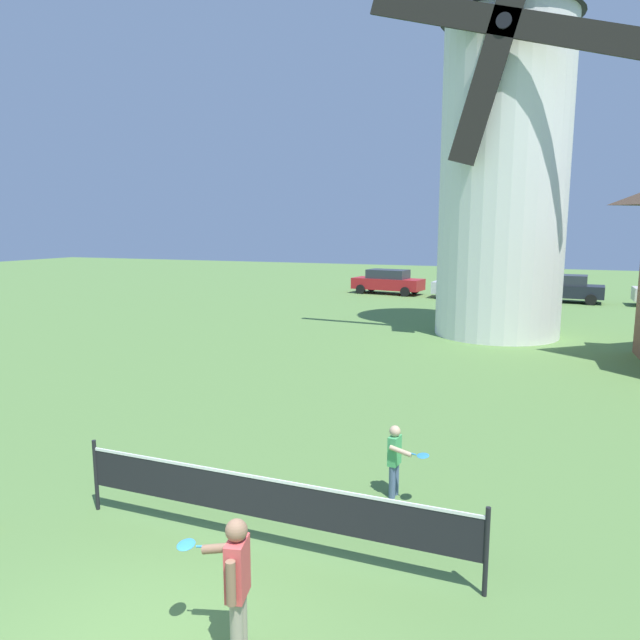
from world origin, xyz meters
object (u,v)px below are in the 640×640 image
Objects in this scene: player_near at (236,580)px; parked_car_red at (388,281)px; windmill at (505,143)px; parked_car_black at (564,288)px; player_far at (396,457)px; parked_car_silver at (467,285)px; tennis_net at (265,499)px.

parked_car_red reaches higher than player_near.
parked_car_black is (2.76, 11.97, -6.60)m from windmill.
player_far is 0.28× the size of parked_car_black.
parked_car_silver is at bearing 93.21° from player_near.
tennis_net is 29.57m from parked_car_black.
parked_car_red is (-7.70, 12.26, -6.60)m from windmill.
player_near is at bearing -96.66° from parked_car_black.
parked_car_black reaches higher than player_far.
player_near is 31.36m from parked_car_black.
windmill is at bearing -77.20° from parked_car_silver.
parked_car_black is at bearing 5.66° from parked_car_silver.
player_far is (0.61, 3.97, -0.16)m from player_near.
windmill is 13.95m from parked_car_black.
player_near reaches higher than player_far.
windmill is at bearing 87.36° from player_near.
windmill reaches higher than parked_car_red.
windmill is 3.77× the size of parked_car_silver.
parked_car_silver is at bearing 92.14° from tennis_net.
windmill reaches higher than tennis_net.
parked_car_red and parked_car_black have the same top height.
player_near is at bearing -77.77° from parked_car_red.
windmill is 10.52× the size of player_near.
player_near is (-0.88, -19.18, -6.58)m from windmill.
parked_car_silver reaches higher than tennis_net.
parked_car_silver is at bearing -9.08° from parked_car_red.
tennis_net is 30.18m from parked_car_red.
windmill reaches higher than parked_car_silver.
parked_car_red is at bearing 105.14° from player_far.
parked_car_silver is at bearing 102.80° from windmill.
player_far is 0.25× the size of parked_car_red.
player_far is 0.29× the size of parked_car_silver.
tennis_net is at bearing -95.05° from windmill.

